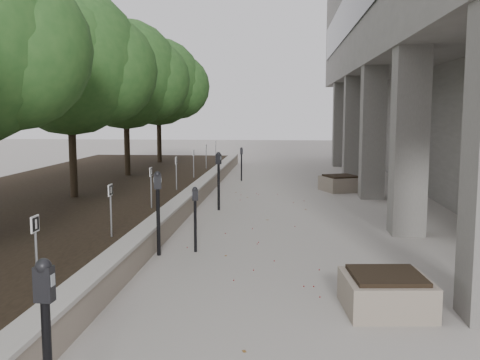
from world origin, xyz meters
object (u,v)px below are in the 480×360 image
(parking_meter_3, at_px, (195,219))
(planter_front, at_px, (386,292))
(parking_meter_4, at_px, (219,181))
(crabapple_tree_3, at_px, (70,93))
(crabapple_tree_5, at_px, (159,100))
(parking_meter_2, at_px, (158,214))
(parking_meter_5, at_px, (241,164))
(crabapple_tree_4, at_px, (126,98))
(planter_back, at_px, (341,183))

(parking_meter_3, height_order, planter_front, parking_meter_3)
(parking_meter_3, xyz_separation_m, parking_meter_4, (-0.10, 4.46, 0.16))
(crabapple_tree_3, bearing_deg, crabapple_tree_5, 90.00)
(parking_meter_2, bearing_deg, crabapple_tree_5, 91.36)
(crabapple_tree_3, height_order, parking_meter_5, crabapple_tree_3)
(crabapple_tree_4, relative_size, parking_meter_5, 4.21)
(crabapple_tree_5, xyz_separation_m, planter_front, (6.93, -16.80, -2.86))
(parking_meter_4, relative_size, planter_front, 1.43)
(parking_meter_5, bearing_deg, planter_front, -82.03)
(crabapple_tree_4, bearing_deg, parking_meter_3, -66.46)
(crabapple_tree_5, relative_size, parking_meter_2, 3.46)
(parking_meter_3, distance_m, planter_back, 9.10)
(crabapple_tree_4, bearing_deg, crabapple_tree_3, -90.00)
(parking_meter_3, relative_size, planter_back, 1.10)
(crabapple_tree_3, distance_m, parking_meter_4, 4.48)
(planter_front, distance_m, planter_back, 11.26)
(parking_meter_3, xyz_separation_m, parking_meter_5, (0.02, 10.76, 0.02))
(parking_meter_4, bearing_deg, parking_meter_5, 105.89)
(parking_meter_2, relative_size, parking_meter_5, 1.21)
(crabapple_tree_4, bearing_deg, crabapple_tree_5, 90.00)
(crabapple_tree_5, height_order, parking_meter_2, crabapple_tree_5)
(planter_back, bearing_deg, parking_meter_2, -115.66)
(crabapple_tree_3, distance_m, planter_back, 9.11)
(planter_back, bearing_deg, parking_meter_4, -132.82)
(parking_meter_3, distance_m, parking_meter_5, 10.76)
(crabapple_tree_3, relative_size, crabapple_tree_5, 1.00)
(parking_meter_4, relative_size, planter_back, 1.39)
(crabapple_tree_4, xyz_separation_m, parking_meter_5, (3.90, 1.84, -2.47))
(parking_meter_2, bearing_deg, planter_front, -46.44)
(crabapple_tree_5, height_order, parking_meter_4, crabapple_tree_5)
(parking_meter_4, height_order, planter_back, parking_meter_4)
(crabapple_tree_3, bearing_deg, planter_back, 30.96)
(crabapple_tree_5, bearing_deg, parking_meter_5, -39.04)
(crabapple_tree_3, relative_size, planter_back, 4.80)
(crabapple_tree_3, distance_m, parking_meter_3, 6.06)
(parking_meter_3, height_order, parking_meter_4, parking_meter_4)
(crabapple_tree_3, bearing_deg, crabapple_tree_4, 90.00)
(parking_meter_3, distance_m, planter_front, 4.20)
(crabapple_tree_5, bearing_deg, parking_meter_4, -68.18)
(parking_meter_2, bearing_deg, planter_back, 52.83)
(parking_meter_2, height_order, parking_meter_4, parking_meter_4)
(parking_meter_2, height_order, planter_back, parking_meter_2)
(crabapple_tree_5, relative_size, parking_meter_3, 4.35)
(parking_meter_2, distance_m, parking_meter_5, 11.09)
(parking_meter_5, distance_m, planter_back, 4.27)
(crabapple_tree_5, bearing_deg, crabapple_tree_4, -90.00)
(crabapple_tree_3, relative_size, parking_meter_4, 3.45)
(crabapple_tree_5, height_order, parking_meter_3, crabapple_tree_5)
(crabapple_tree_3, xyz_separation_m, parking_meter_5, (3.90, 6.84, -2.47))
(crabapple_tree_5, xyz_separation_m, parking_meter_4, (3.79, -9.47, -2.33))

